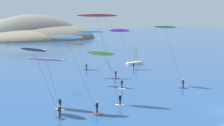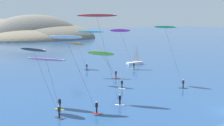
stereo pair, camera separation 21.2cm
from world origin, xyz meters
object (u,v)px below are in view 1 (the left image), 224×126
Objects in this scene: kitesurfer_magenta at (121,33)px; kitesurfer_white at (69,45)px; sailboat_near at (133,62)px; kitesurfer_pink at (47,63)px; kitesurfer_cyan at (92,35)px; kitesurfer_black at (36,55)px; kitesurfer_lime at (102,56)px; kitesurfer_green at (167,33)px; kitesurfer_orange at (77,46)px; kitesurfer_red at (99,23)px.

kitesurfer_magenta is 0.96× the size of kitesurfer_white.
sailboat_near is at bearing 43.99° from kitesurfer_white.
sailboat_near is 42.04m from kitesurfer_pink.
kitesurfer_white is (-12.72, -19.21, 0.17)m from kitesurfer_cyan.
kitesurfer_lime is at bearing 32.16° from kitesurfer_black.
kitesurfer_green is at bearing 5.09° from kitesurfer_pink.
kitesurfer_white is at bearing -114.76° from kitesurfer_orange.
kitesurfer_green is at bearing -73.34° from kitesurfer_orange.
kitesurfer_green reaches higher than kitesurfer_black.
kitesurfer_black is (-1.98, -1.60, 1.40)m from kitesurfer_pink.
kitesurfer_orange is 26.36m from kitesurfer_green.
kitesurfer_black is at bearing -141.06° from kitesurfer_pink.
kitesurfer_orange is at bearing 59.33° from kitesurfer_pink.
sailboat_near is 27.38m from kitesurfer_lime.
kitesurfer_lime is (12.83, 7.71, -0.70)m from kitesurfer_pink.
kitesurfer_green is at bearing 8.25° from kitesurfer_black.
kitesurfer_black is at bearing -171.75° from kitesurfer_green.
kitesurfer_cyan is 0.96× the size of kitesurfer_white.
sailboat_near is 0.79× the size of kitesurfer_pink.
kitesurfer_black is at bearing -147.84° from kitesurfer_lime.
kitesurfer_red is (-25.09, -27.69, 11.59)m from sailboat_near.
kitesurfer_white is at bearing -134.46° from kitesurfer_lime.
kitesurfer_magenta reaches higher than kitesurfer_black.
kitesurfer_pink is at bearing -141.22° from sailboat_near.
kitesurfer_lime is (-19.61, -18.35, 5.30)m from sailboat_near.
kitesurfer_orange is at bearing 73.16° from kitesurfer_red.
kitesurfer_pink is 9.38m from kitesurfer_red.
kitesurfer_magenta is at bearing 83.63° from kitesurfer_green.
sailboat_near is at bearing 29.82° from kitesurfer_cyan.
kitesurfer_orange is at bearing 65.24° from kitesurfer_white.
kitesurfer_magenta reaches higher than sailboat_near.
kitesurfer_lime is (-10.66, 5.62, -4.25)m from kitesurfer_green.
kitesurfer_green is at bearing -96.37° from kitesurfer_magenta.
kitesurfer_magenta is 19.49m from kitesurfer_lime.
kitesurfer_red is at bearing -106.84° from kitesurfer_orange.
kitesurfer_lime is at bearing -136.90° from sailboat_near.
kitesurfer_lime is at bearing -103.28° from kitesurfer_cyan.
kitesurfer_red reaches higher than kitesurfer_magenta.
kitesurfer_red is (-8.67, -28.65, 6.20)m from kitesurfer_orange.
kitesurfer_red is at bearing -0.20° from kitesurfer_black.
kitesurfer_pink is at bearing -139.46° from kitesurfer_magenta.
kitesurfer_white reaches higher than sailboat_near.
kitesurfer_cyan is (16.75, 17.53, 1.17)m from kitesurfer_black.
kitesurfer_magenta is (25.71, 21.98, 2.47)m from kitesurfer_pink.
kitesurfer_white reaches higher than kitesurfer_black.
kitesurfer_cyan is 23.04m from kitesurfer_white.
kitesurfer_lime is at bearing 31.00° from kitesurfer_pink.
kitesurfer_white is at bearing -57.98° from kitesurfer_pink.
kitesurfer_orange is 11.34m from kitesurfer_magenta.
kitesurfer_red is at bearing -167.01° from kitesurfer_green.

